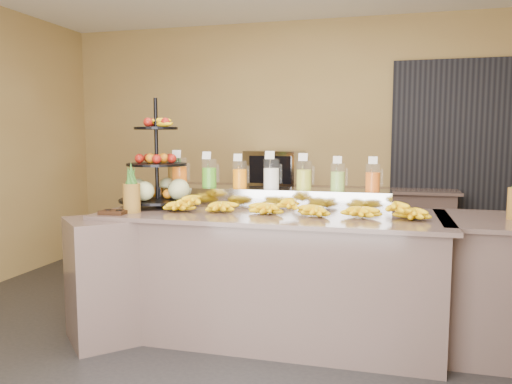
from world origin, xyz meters
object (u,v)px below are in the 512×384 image
at_px(fruit_stand, 162,179).
at_px(condiment_caddy, 114,212).
at_px(oven_warmer, 274,169).
at_px(pitcher_tray, 271,198).
at_px(banana_heap, 291,205).

height_order(fruit_stand, condiment_caddy, fruit_stand).
relative_size(condiment_caddy, oven_warmer, 0.30).
bearing_deg(condiment_caddy, pitcher_tray, 32.33).
xyz_separation_m(banana_heap, condiment_caddy, (-1.24, -0.31, -0.05)).
bearing_deg(banana_heap, fruit_stand, 171.18).
xyz_separation_m(pitcher_tray, banana_heap, (0.22, -0.33, -0.01)).
bearing_deg(oven_warmer, fruit_stand, -98.69).
relative_size(pitcher_tray, oven_warmer, 3.09).
distance_m(pitcher_tray, condiment_caddy, 1.21).
bearing_deg(banana_heap, condiment_caddy, -165.75).
height_order(condiment_caddy, oven_warmer, oven_warmer).
distance_m(pitcher_tray, banana_heap, 0.40).
relative_size(pitcher_tray, fruit_stand, 2.15).
bearing_deg(oven_warmer, banana_heap, -67.04).
xyz_separation_m(pitcher_tray, condiment_caddy, (-1.02, -0.65, -0.06)).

